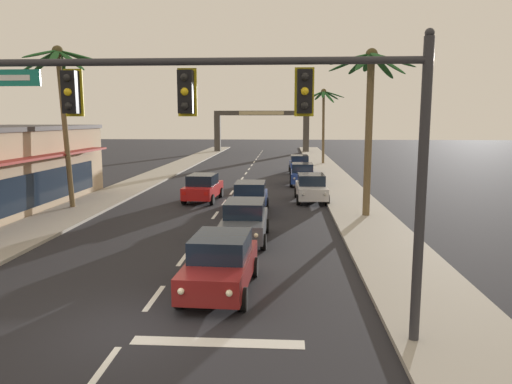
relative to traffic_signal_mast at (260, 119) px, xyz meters
name	(u,v)px	position (x,y,z in m)	size (l,w,h in m)	color
ground_plane	(132,329)	(-3.17, 0.44, -5.08)	(220.00, 220.00, 0.00)	#232328
sidewalk_right	(348,197)	(4.63, 20.44, -5.01)	(3.20, 110.00, 0.14)	#9E998E
sidewalk_left	(112,195)	(-10.97, 20.44, -5.01)	(3.20, 110.00, 0.14)	#9E998E
lane_markings	(234,199)	(-2.73, 19.60, -5.08)	(4.28, 86.20, 0.01)	silver
traffic_signal_mast	(260,119)	(0.00, 0.00, 0.00)	(10.68, 0.41, 6.94)	#2D2D33
sedan_lead_at_stop_bar	(221,263)	(-1.34, 3.22, -4.23)	(2.10, 4.51, 1.68)	maroon
sedan_third_in_queue	(245,220)	(-1.14, 9.27, -4.23)	(1.95, 4.45, 1.68)	#4C515B
sedan_fifth_in_queue	(250,197)	(-1.35, 15.32, -4.23)	(1.97, 4.46, 1.68)	navy
sedan_oncoming_far	(203,187)	(-4.58, 19.01, -4.23)	(2.14, 4.52, 1.68)	red
sedan_parked_nearest_kerb	(299,164)	(1.90, 35.25, -4.23)	(2.03, 4.48, 1.68)	navy
sedan_parked_mid_kerb	(302,174)	(1.89, 26.79, -4.23)	(1.99, 4.47, 1.68)	navy
sedan_parked_far_kerb	(311,187)	(2.18, 19.34, -4.23)	(2.03, 4.48, 1.68)	silver
palm_left_second	(62,82)	(-11.78, 15.79, 2.02)	(4.73, 5.03, 9.05)	brown
palm_right_second	(370,96)	(4.75, 14.35, 1.17)	(4.40, 4.45, 8.56)	brown
palm_right_farthest	(324,107)	(4.75, 44.18, 1.37)	(4.56, 4.58, 8.43)	brown
town_gateway_arch	(262,125)	(-3.17, 64.07, -0.94)	(14.63, 0.90, 6.36)	#423D38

